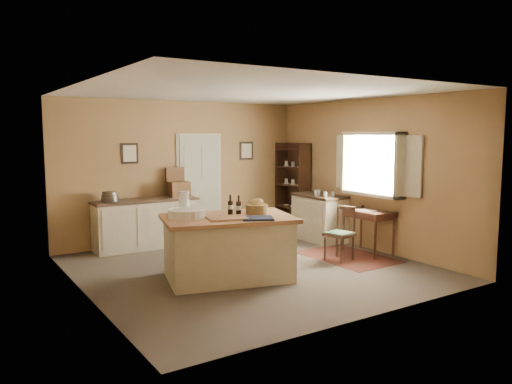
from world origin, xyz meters
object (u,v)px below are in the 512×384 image
sideboard (147,222)px  shelving_unit (294,187)px  writing_desk (368,216)px  desk_chair (339,235)px  right_cabinet (319,217)px  work_island (227,246)px

sideboard → shelving_unit: shelving_unit is taller
sideboard → writing_desk: (3.06, -2.51, 0.18)m
writing_desk → desk_chair: size_ratio=0.98×
right_cabinet → shelving_unit: bearing=81.6°
writing_desk → right_cabinet: right_cabinet is taller
writing_desk → work_island: bearing=179.7°
work_island → writing_desk: (2.79, -0.01, 0.18)m
work_island → sideboard: work_island is taller
sideboard → right_cabinet: 3.29m
work_island → sideboard: size_ratio=1.09×
sideboard → right_cabinet: sideboard is taller
desk_chair → work_island: bearing=165.4°
desk_chair → right_cabinet: size_ratio=0.80×
writing_desk → desk_chair: (-0.74, -0.09, -0.23)m
desk_chair → sideboard: bearing=120.0°
desk_chair → shelving_unit: size_ratio=0.46×
sideboard → right_cabinet: size_ratio=1.75×
right_cabinet → writing_desk: bearing=-90.0°
writing_desk → right_cabinet: size_ratio=0.78×
sideboard → desk_chair: (2.32, -2.60, -0.05)m
writing_desk → shelving_unit: shelving_unit is taller
sideboard → writing_desk: sideboard is taller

